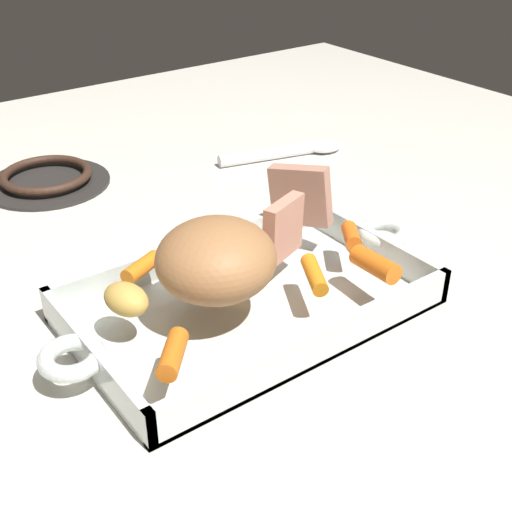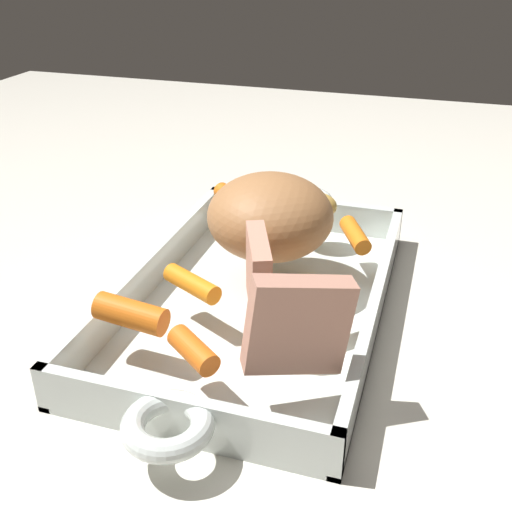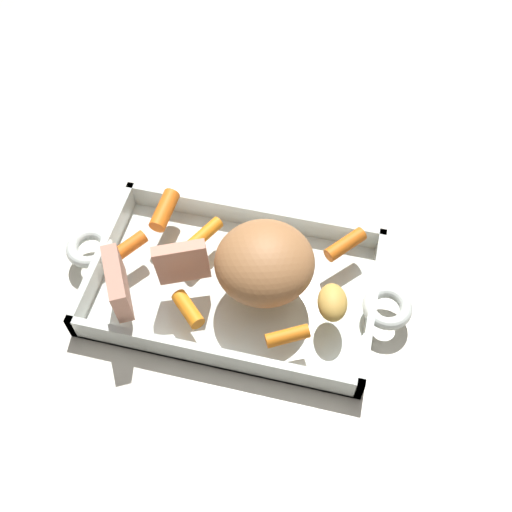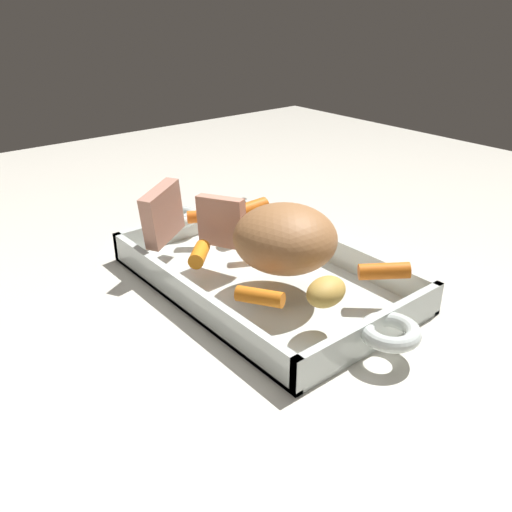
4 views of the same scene
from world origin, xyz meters
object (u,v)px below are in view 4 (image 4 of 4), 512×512
at_px(roast_slice_outer, 222,222).
at_px(baby_carrot_center_right, 249,210).
at_px(baby_carrot_northeast, 203,216).
at_px(baby_carrot_southeast, 263,229).
at_px(baby_carrot_short, 260,297).
at_px(baby_carrot_southwest, 384,271).
at_px(potato_near_roast, 326,292).
at_px(pork_roast, 283,239).
at_px(roasting_dish, 263,276).
at_px(roast_slice_thick, 162,214).
at_px(baby_carrot_center_left, 199,254).

xyz_separation_m(roast_slice_outer, baby_carrot_center_right, (0.05, -0.09, -0.02)).
bearing_deg(baby_carrot_center_right, baby_carrot_northeast, 67.78).
distance_m(baby_carrot_southeast, baby_carrot_short, 0.18).
bearing_deg(roast_slice_outer, baby_carrot_southwest, -155.05).
height_order(baby_carrot_northeast, potato_near_roast, potato_near_roast).
bearing_deg(baby_carrot_southeast, roast_slice_outer, 82.80).
relative_size(baby_carrot_southwest, baby_carrot_short, 1.11).
distance_m(baby_carrot_northeast, potato_near_roast, 0.27).
height_order(pork_roast, roast_slice_outer, pork_roast).
relative_size(roasting_dish, baby_carrot_center_right, 7.87).
xyz_separation_m(roast_slice_thick, baby_carrot_northeast, (0.02, -0.07, -0.03)).
bearing_deg(potato_near_roast, baby_carrot_northeast, -5.89).
xyz_separation_m(baby_carrot_center_left, baby_carrot_short, (-0.12, 0.01, -0.00)).
bearing_deg(baby_carrot_center_left, baby_carrot_southwest, -141.05).
bearing_deg(potato_near_roast, baby_carrot_southeast, -19.92).
distance_m(baby_carrot_southwest, baby_carrot_center_left, 0.22).
bearing_deg(roasting_dish, pork_roast, 176.38).
xyz_separation_m(roast_slice_outer, baby_carrot_southeast, (-0.01, -0.06, -0.02)).
bearing_deg(roast_slice_thick, roast_slice_outer, -142.85).
bearing_deg(baby_carrot_northeast, baby_carrot_center_left, 143.76).
bearing_deg(baby_carrot_center_left, roast_slice_outer, -67.27).
xyz_separation_m(roast_slice_thick, baby_carrot_center_left, (-0.08, 0.00, -0.03)).
xyz_separation_m(baby_carrot_center_right, baby_carrot_northeast, (0.03, 0.06, -0.00)).
bearing_deg(baby_carrot_center_right, baby_carrot_short, 143.96).
xyz_separation_m(roast_slice_thick, baby_carrot_southeast, (-0.07, -0.11, -0.03)).
bearing_deg(baby_carrot_southwest, potato_near_roast, 88.41).
distance_m(pork_roast, roast_slice_outer, 0.10).
bearing_deg(roasting_dish, roast_slice_thick, 28.78).
xyz_separation_m(baby_carrot_southwest, baby_carrot_short, (0.05, 0.15, -0.00)).
xyz_separation_m(baby_carrot_southwest, baby_carrot_center_left, (0.17, 0.14, -0.00)).
height_order(baby_carrot_southwest, baby_carrot_northeast, baby_carrot_southwest).
xyz_separation_m(roasting_dish, potato_near_roast, (-0.13, 0.02, 0.04)).
height_order(roast_slice_outer, baby_carrot_center_left, roast_slice_outer).
relative_size(baby_carrot_southwest, baby_carrot_southeast, 0.98).
relative_size(roasting_dish, baby_carrot_center_left, 9.13).
height_order(roast_slice_thick, baby_carrot_southwest, roast_slice_thick).
relative_size(roast_slice_outer, potato_near_roast, 1.27).
distance_m(baby_carrot_short, potato_near_roast, 0.07).
bearing_deg(baby_carrot_southeast, baby_carrot_southwest, -171.73).
distance_m(roast_slice_outer, baby_carrot_short, 0.16).
xyz_separation_m(roast_slice_outer, baby_carrot_short, (-0.14, 0.06, -0.02)).
relative_size(pork_roast, roast_slice_outer, 1.89).
relative_size(baby_carrot_center_left, potato_near_roast, 0.98).
xyz_separation_m(baby_carrot_southwest, potato_near_roast, (0.00, 0.09, 0.01)).
height_order(baby_carrot_southwest, baby_carrot_southeast, baby_carrot_southwest).
xyz_separation_m(baby_carrot_short, potato_near_roast, (-0.04, -0.05, 0.01)).
height_order(baby_carrot_northeast, baby_carrot_short, same).
xyz_separation_m(baby_carrot_northeast, baby_carrot_southeast, (-0.09, -0.04, -0.00)).
bearing_deg(baby_carrot_northeast, baby_carrot_southwest, -166.61).
xyz_separation_m(baby_carrot_northeast, baby_carrot_short, (-0.22, 0.08, -0.00)).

